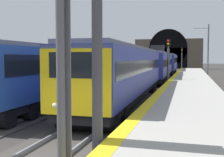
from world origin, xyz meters
TOP-DOWN VIEW (x-y plane):
  - platform_right_edge_strip at (0.00, -2.36)m, footprint 112.00×0.50m
  - train_main_approaching at (30.51, -0.00)m, footprint 56.24×3.23m
  - train_adjacent_platform at (31.72, 4.22)m, footprint 59.67×3.29m
  - railway_signal_near at (-2.60, -1.96)m, footprint 0.39×0.38m
  - railway_signal_mid at (23.01, -1.96)m, footprint 0.39×0.38m
  - railway_signal_far at (67.02, -1.96)m, footprint 0.39×0.38m
  - tunnel_portal at (76.91, 2.11)m, footprint 3.04×18.80m
  - catenary_mast_near at (39.31, -6.66)m, footprint 0.22×2.31m

SIDE VIEW (x-z plane):
  - platform_right_edge_strip at x=0.00m, z-range 0.92..0.93m
  - train_main_approaching at x=30.51m, z-range -0.18..4.51m
  - train_adjacent_platform at x=31.72m, z-range -0.17..4.54m
  - railway_signal_mid at x=23.01m, z-range 0.44..5.44m
  - railway_signal_near at x=-2.60m, z-range 0.44..5.56m
  - railway_signal_far at x=67.02m, z-range 0.57..6.17m
  - catenary_mast_near at x=39.31m, z-range 0.12..8.31m
  - tunnel_portal at x=76.91m, z-range -1.35..9.79m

